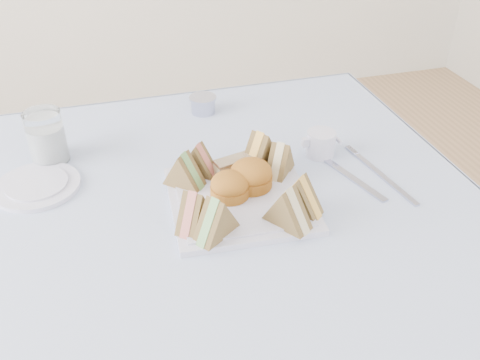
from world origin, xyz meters
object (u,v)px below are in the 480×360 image
object	(u,v)px
table	(219,348)
creamer_jug	(321,144)
water_glass	(46,137)
serving_plate	(240,200)

from	to	relation	value
table	creamer_jug	bearing A→B (deg)	27.00
table	water_glass	world-z (taller)	water_glass
table	serving_plate	bearing A→B (deg)	18.93
water_glass	creamer_jug	world-z (taller)	water_glass
serving_plate	water_glass	world-z (taller)	water_glass
water_glass	creamer_jug	size ratio (longest dim) A/B	1.82
water_glass	serving_plate	bearing A→B (deg)	-36.66
table	creamer_jug	size ratio (longest dim) A/B	14.87
serving_plate	water_glass	distance (m)	0.42
table	creamer_jug	distance (m)	0.50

